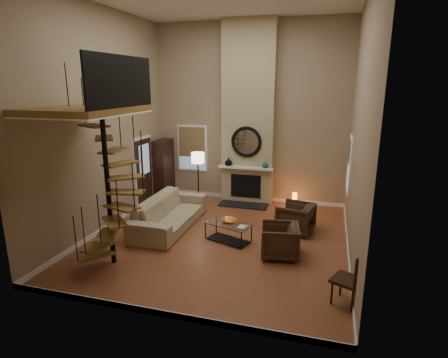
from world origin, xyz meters
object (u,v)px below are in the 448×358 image
(hutch, at_px, (164,169))
(armchair_far, at_px, (283,241))
(sofa, at_px, (170,213))
(accent_lamp, at_px, (294,201))
(armchair_near, at_px, (298,219))
(coffee_table, at_px, (228,230))
(side_chair, at_px, (353,277))
(floor_lamp, at_px, (198,162))

(hutch, height_order, armchair_far, hutch)
(sofa, relative_size, accent_lamp, 5.80)
(armchair_near, bearing_deg, armchair_far, 5.56)
(sofa, bearing_deg, armchair_far, -106.07)
(armchair_near, distance_m, coffee_table, 1.88)
(armchair_near, xyz_separation_m, accent_lamp, (-0.27, 1.78, -0.10))
(armchair_near, height_order, side_chair, side_chair)
(side_chair, bearing_deg, accent_lamp, 106.55)
(sofa, distance_m, floor_lamp, 1.96)
(coffee_table, xyz_separation_m, floor_lamp, (-1.51, 2.11, 1.13))
(accent_lamp, xyz_separation_m, side_chair, (1.42, -4.77, 0.28))
(floor_lamp, xyz_separation_m, accent_lamp, (2.81, 0.71, -1.16))
(coffee_table, height_order, floor_lamp, floor_lamp)
(floor_lamp, relative_size, accent_lamp, 3.52)
(armchair_far, bearing_deg, accent_lamp, 172.41)
(armchair_near, bearing_deg, side_chair, 34.32)
(armchair_far, distance_m, accent_lamp, 3.24)
(coffee_table, relative_size, side_chair, 1.22)
(coffee_table, bearing_deg, accent_lamp, 65.36)
(armchair_near, distance_m, side_chair, 3.21)
(side_chair, bearing_deg, sofa, 151.51)
(side_chair, bearing_deg, floor_lamp, 136.14)
(coffee_table, height_order, accent_lamp, accent_lamp)
(hutch, relative_size, armchair_far, 2.33)
(sofa, bearing_deg, side_chair, -118.79)
(hutch, height_order, floor_lamp, hutch)
(hutch, bearing_deg, floor_lamp, -27.23)
(accent_lamp, bearing_deg, armchair_far, -88.80)
(sofa, distance_m, coffee_table, 1.78)
(armchair_near, xyz_separation_m, side_chair, (1.15, -3.00, 0.17))
(armchair_far, relative_size, side_chair, 0.82)
(sofa, bearing_deg, coffee_table, -104.98)
(sofa, relative_size, coffee_table, 2.30)
(hutch, height_order, coffee_table, hutch)
(sofa, xyz_separation_m, armchair_far, (3.08, -0.87, -0.04))
(armchair_near, xyz_separation_m, floor_lamp, (-3.07, 1.07, 1.06))
(floor_lamp, height_order, side_chair, floor_lamp)
(armchair_near, height_order, accent_lamp, armchair_near)
(armchair_far, bearing_deg, hutch, -135.85)
(hutch, distance_m, coffee_table, 4.19)
(armchair_far, xyz_separation_m, floor_lamp, (-2.87, 2.53, 1.06))
(coffee_table, xyz_separation_m, accent_lamp, (1.29, 2.82, -0.03))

